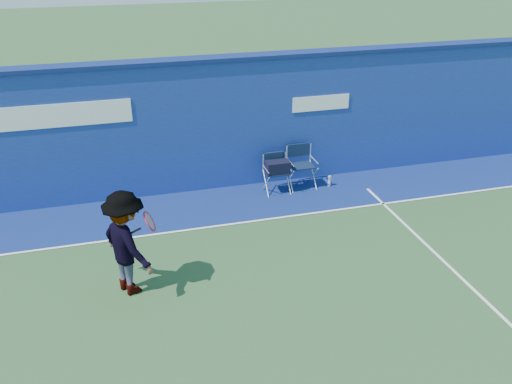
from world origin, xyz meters
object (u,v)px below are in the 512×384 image
object	(u,v)px
water_bottle	(329,181)
tennis_player	(127,243)
directors_chair_left	(277,177)
directors_chair_right	(301,174)

from	to	relation	value
water_bottle	tennis_player	bearing A→B (deg)	-148.68
directors_chair_left	tennis_player	bearing A→B (deg)	-139.78
tennis_player	water_bottle	bearing A→B (deg)	31.32
directors_chair_left	directors_chair_right	world-z (taller)	directors_chair_right
directors_chair_left	water_bottle	xyz separation A→B (m)	(1.31, -0.04, -0.26)
tennis_player	directors_chair_left	bearing A→B (deg)	40.22
directors_chair_left	directors_chair_right	size ratio (longest dim) A/B	0.91
directors_chair_left	water_bottle	size ratio (longest dim) A/B	3.47
directors_chair_left	tennis_player	distance (m)	4.67
directors_chair_right	water_bottle	world-z (taller)	directors_chair_right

